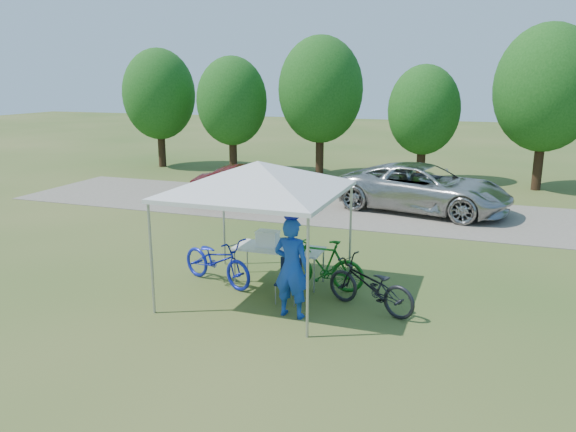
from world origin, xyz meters
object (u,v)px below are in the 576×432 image
at_px(bike_dark, 370,285).
at_px(cyclist, 292,268).
at_px(folding_chair, 289,276).
at_px(sedan, 253,186).
at_px(bike_green, 322,264).
at_px(cooler, 268,239).
at_px(minivan, 424,188).
at_px(folding_table, 279,249).
at_px(bike_blue, 217,260).

bearing_deg(bike_dark, cyclist, -37.78).
height_order(folding_chair, sedan, sedan).
xyz_separation_m(bike_green, bike_dark, (1.16, -0.74, -0.04)).
relative_size(folding_chair, sedan, 0.21).
distance_m(cyclist, bike_dark, 1.56).
xyz_separation_m(cooler, sedan, (-3.19, 6.61, -0.26)).
bearing_deg(cooler, sedan, 115.75).
bearing_deg(folding_chair, minivan, 75.67).
xyz_separation_m(folding_table, minivan, (2.14, 7.72, 0.06)).
bearing_deg(bike_blue, minivan, -1.30).
bearing_deg(folding_table, minivan, 74.51).
height_order(cooler, cyclist, cyclist).
relative_size(bike_green, bike_dark, 0.95).
bearing_deg(bike_green, folding_chair, -28.08).
relative_size(folding_chair, bike_blue, 0.43).
xyz_separation_m(folding_chair, minivan, (1.59, 8.60, 0.30)).
height_order(folding_table, cooler, cooler).
distance_m(bike_blue, bike_dark, 3.36).
xyz_separation_m(cooler, cyclist, (1.10, -1.59, -0.01)).
bearing_deg(cyclist, bike_blue, -21.53).
bearing_deg(bike_dark, folding_chair, -66.38).
bearing_deg(bike_dark, minivan, -158.21).
relative_size(cooler, bike_dark, 0.25).
xyz_separation_m(bike_blue, bike_dark, (3.35, -0.32, -0.02)).
height_order(folding_chair, cooler, cooler).
bearing_deg(bike_blue, cooler, -40.77).
distance_m(folding_table, sedan, 7.46).
bearing_deg(folding_chair, sedan, 114.22).
distance_m(folding_table, cyclist, 1.81).
distance_m(cyclist, bike_blue, 2.36).
xyz_separation_m(folding_table, cooler, (-0.26, 0.00, 0.21)).
xyz_separation_m(folding_chair, bike_green, (0.43, 0.79, 0.04)).
bearing_deg(bike_dark, cooler, -87.31).
xyz_separation_m(bike_blue, sedan, (-2.24, 7.13, 0.17)).
height_order(cooler, bike_blue, cooler).
height_order(folding_table, cyclist, cyclist).
xyz_separation_m(folding_table, bike_dark, (2.14, -0.83, -0.24)).
height_order(minivan, sedan, minivan).
relative_size(cyclist, minivan, 0.34).
bearing_deg(cyclist, folding_chair, -61.20).
xyz_separation_m(folding_chair, bike_dark, (1.59, 0.05, 0.00)).
height_order(cooler, sedan, sedan).
relative_size(bike_blue, bike_dark, 1.04).
height_order(folding_table, minivan, minivan).
distance_m(folding_chair, cooler, 1.28).
bearing_deg(cyclist, cooler, -49.18).
bearing_deg(cyclist, minivan, -91.84).
distance_m(cyclist, bike_green, 1.56).
bearing_deg(bike_green, cyclist, -4.58).
xyz_separation_m(folding_table, cyclist, (0.84, -1.59, 0.21)).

